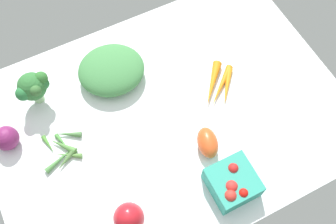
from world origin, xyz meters
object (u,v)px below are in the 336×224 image
Objects in this scene: carrot_bunch at (218,85)px; red_onion_near_basket at (6,138)px; berry_basket at (233,183)px; broccoli_head at (33,87)px; bell_pepper_red at (129,218)px; roma_tomato at (208,143)px; okra_pile at (63,150)px; leafy_greens_clump at (111,70)px.

red_onion_near_basket is (-61.94, 10.76, 2.23)cm from carrot_bunch.
broccoli_head is (-37.32, 48.88, 4.03)cm from berry_basket.
carrot_bunch is 1.30× the size of berry_basket.
broccoli_head reaches higher than red_onion_near_basket.
bell_pepper_red reaches higher than red_onion_near_basket.
broccoli_head is at bearing 38.49° from red_onion_near_basket.
bell_pepper_red is 29.69cm from roma_tomato.
leafy_greens_clump reaches higher than okra_pile.
carrot_bunch reaches higher than okra_pile.
red_onion_near_basket is at bearing -167.85° from leafy_greens_clump.
bell_pepper_red reaches higher than leafy_greens_clump.
berry_basket is 63.11cm from red_onion_near_basket.
berry_basket is at bearing -72.68° from leafy_greens_clump.
okra_pile is at bearing -35.57° from red_onion_near_basket.
okra_pile is 15.82cm from red_onion_near_basket.
carrot_bunch is 54.24cm from broccoli_head.
bell_pepper_red is at bearing -148.48° from carrot_bunch.
carrot_bunch is 31.25cm from berry_basket.
roma_tomato is at bearing 18.73° from bell_pepper_red.
carrot_bunch is at bearing -24.58° from roma_tomato.
broccoli_head is at bearing 157.80° from carrot_bunch.
bell_pepper_red is at bearing 172.65° from berry_basket.
okra_pile is at bearing -143.16° from leafy_greens_clump.
leafy_greens_clump is at bearing 146.08° from carrot_bunch.
broccoli_head is 15.95cm from red_onion_near_basket.
broccoli_head is 1.68× the size of red_onion_near_basket.
carrot_bunch is 1.33× the size of broccoli_head.
okra_pile is 1.31× the size of bell_pepper_red.
broccoli_head reaches higher than berry_basket.
berry_basket is at bearing -38.50° from red_onion_near_basket.
berry_basket is 47.61cm from okra_pile.
bell_pepper_red is 1.46× the size of red_onion_near_basket.
berry_basket reaches higher than carrot_bunch.
carrot_bunch is at bearing 31.52° from bell_pepper_red.
berry_basket is 49.00cm from leafy_greens_clump.
okra_pile is 1.46× the size of roma_tomato.
broccoli_head is at bearing 101.57° from bell_pepper_red.
bell_pepper_red is (-40.61, -24.91, 3.84)cm from carrot_bunch.
leafy_greens_clump reaches higher than carrot_bunch.
broccoli_head is 46.26cm from bell_pepper_red.
broccoli_head is at bearing 174.72° from leafy_greens_clump.
leafy_greens_clump is (-14.59, 46.78, -0.06)cm from berry_basket.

